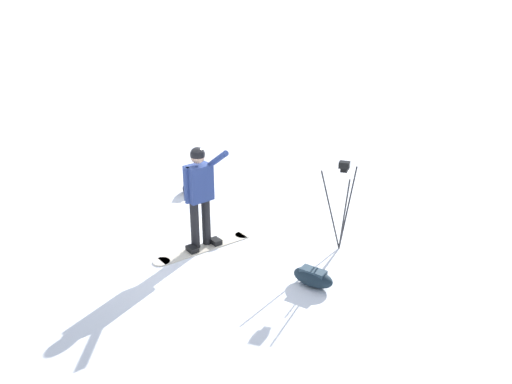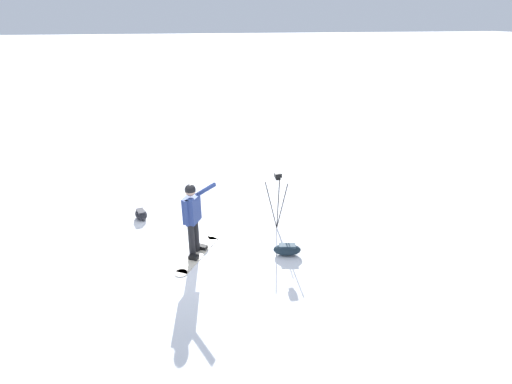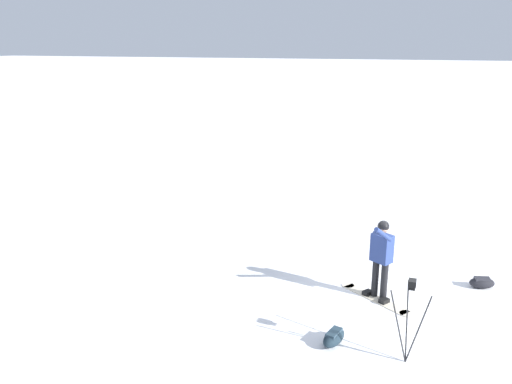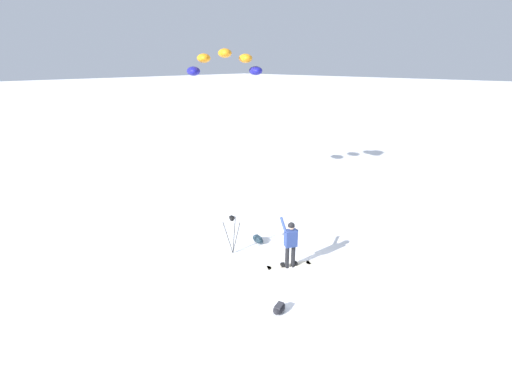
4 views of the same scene
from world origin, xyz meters
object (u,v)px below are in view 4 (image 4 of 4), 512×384
object	(u,v)px
snowboarder	(291,240)
gear_bag_small	(258,239)
traction_kite	(225,62)
gear_bag_large	(279,308)
snowboard	(289,265)
camera_tripod	(232,227)

from	to	relation	value
snowboarder	gear_bag_small	bearing A→B (deg)	-105.39
snowboarder	traction_kite	bearing A→B (deg)	-119.45
snowboarder	gear_bag_large	bearing A→B (deg)	30.37
snowboarder	traction_kite	size ratio (longest dim) A/B	0.44
snowboard	gear_bag_small	size ratio (longest dim) A/B	2.33
snowboarder	camera_tripod	xyz separation A→B (m)	(0.67, -2.11, 0.02)
snowboarder	gear_bag_large	distance (m)	2.54
snowboard	camera_tripod	bearing A→B (deg)	-70.80
snowboarder	camera_tripod	distance (m)	2.22
snowboard	traction_kite	xyz separation A→B (m)	(-4.34, -7.70, 6.56)
snowboarder	camera_tripod	world-z (taller)	snowboarder
snowboarder	gear_bag_small	world-z (taller)	snowboarder
snowboard	gear_bag_small	xyz separation A→B (m)	(-0.50, -1.92, 0.11)
snowboard	gear_bag_small	bearing A→B (deg)	-104.66
snowboarder	camera_tripod	bearing A→B (deg)	-72.42
traction_kite	gear_bag_small	bearing A→B (deg)	56.42
camera_tripod	snowboard	bearing A→B (deg)	109.20
snowboarder	gear_bag_small	distance (m)	2.24
camera_tripod	gear_bag_small	world-z (taller)	camera_tripod
snowboarder	gear_bag_large	xyz separation A→B (m)	(2.04, 1.20, -0.90)
traction_kite	snowboard	bearing A→B (deg)	60.59
camera_tripod	gear_bag_large	bearing A→B (deg)	67.46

